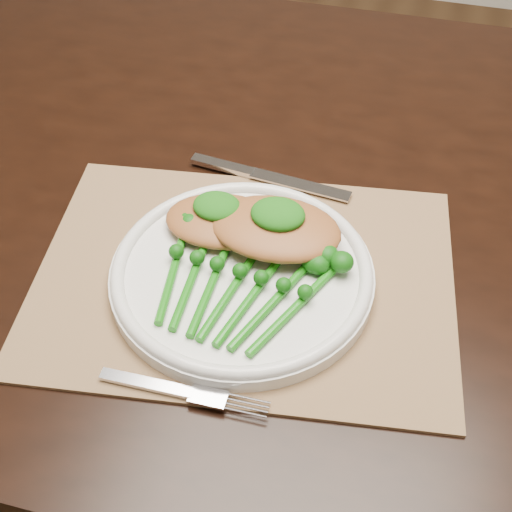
% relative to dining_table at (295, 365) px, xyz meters
% --- Properties ---
extents(floor, '(4.00, 4.00, 0.00)m').
position_rel_dining_table_xyz_m(floor, '(0.13, 0.06, -0.38)').
color(floor, '#50341B').
rests_on(floor, ground).
extents(dining_table, '(1.61, 0.91, 0.75)m').
position_rel_dining_table_xyz_m(dining_table, '(0.00, 0.00, 0.00)').
color(dining_table, black).
rests_on(dining_table, ground).
extents(placemat, '(0.47, 0.37, 0.00)m').
position_rel_dining_table_xyz_m(placemat, '(-0.03, -0.16, 0.37)').
color(placemat, olive).
rests_on(placemat, dining_table).
extents(dinner_plate, '(0.27, 0.27, 0.02)m').
position_rel_dining_table_xyz_m(dinner_plate, '(-0.03, -0.17, 0.39)').
color(dinner_plate, silver).
rests_on(dinner_plate, placemat).
extents(knife, '(0.20, 0.04, 0.01)m').
position_rel_dining_table_xyz_m(knife, '(-0.06, -0.00, 0.38)').
color(knife, silver).
rests_on(knife, placemat).
extents(fork, '(0.16, 0.02, 0.00)m').
position_rel_dining_table_xyz_m(fork, '(-0.04, -0.32, 0.38)').
color(fork, silver).
rests_on(fork, placemat).
extents(chicken_fillet_left, '(0.13, 0.10, 0.02)m').
position_rel_dining_table_xyz_m(chicken_fillet_left, '(-0.07, -0.12, 0.41)').
color(chicken_fillet_left, '#A15F2E').
rests_on(chicken_fillet_left, dinner_plate).
extents(chicken_fillet_right, '(0.14, 0.10, 0.03)m').
position_rel_dining_table_xyz_m(chicken_fillet_right, '(-0.01, -0.12, 0.41)').
color(chicken_fillet_right, '#A15F2E').
rests_on(chicken_fillet_right, dinner_plate).
extents(pesto_dollop_left, '(0.05, 0.04, 0.02)m').
position_rel_dining_table_xyz_m(pesto_dollop_left, '(-0.08, -0.11, 0.42)').
color(pesto_dollop_left, '#0D4A0A').
rests_on(pesto_dollop_left, chicken_fillet_left).
extents(pesto_dollop_right, '(0.06, 0.05, 0.02)m').
position_rel_dining_table_xyz_m(pesto_dollop_right, '(-0.01, -0.12, 0.43)').
color(pesto_dollop_right, '#0D4A0A').
rests_on(pesto_dollop_right, chicken_fillet_right).
extents(broccolini_bundle, '(0.17, 0.19, 0.04)m').
position_rel_dining_table_xyz_m(broccolini_bundle, '(-0.03, -0.20, 0.40)').
color(broccolini_bundle, '#13670D').
rests_on(broccolini_bundle, dinner_plate).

